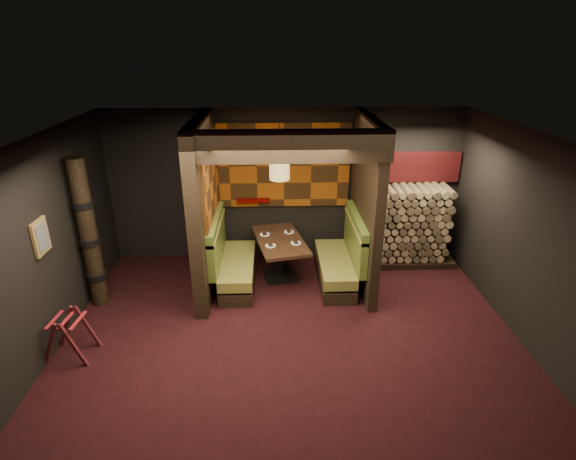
% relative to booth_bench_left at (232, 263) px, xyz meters
% --- Properties ---
extents(floor, '(6.50, 5.50, 0.02)m').
position_rel_booth_bench_left_xyz_m(floor, '(0.96, -1.65, -0.41)').
color(floor, black).
rests_on(floor, ground).
extents(ceiling, '(6.50, 5.50, 0.02)m').
position_rel_booth_bench_left_xyz_m(ceiling, '(0.96, -1.65, 2.46)').
color(ceiling, black).
rests_on(ceiling, ground).
extents(wall_back, '(6.50, 0.02, 2.85)m').
position_rel_booth_bench_left_xyz_m(wall_back, '(0.96, 1.11, 1.02)').
color(wall_back, black).
rests_on(wall_back, ground).
extents(wall_front, '(6.50, 0.02, 2.85)m').
position_rel_booth_bench_left_xyz_m(wall_front, '(0.96, -4.41, 1.02)').
color(wall_front, black).
rests_on(wall_front, ground).
extents(wall_left, '(0.02, 5.50, 2.85)m').
position_rel_booth_bench_left_xyz_m(wall_left, '(-2.30, -1.65, 1.02)').
color(wall_left, black).
rests_on(wall_left, ground).
extents(wall_right, '(0.02, 5.50, 2.85)m').
position_rel_booth_bench_left_xyz_m(wall_right, '(4.22, -1.65, 1.02)').
color(wall_right, black).
rests_on(wall_right, ground).
extents(partition_left, '(0.20, 2.20, 2.85)m').
position_rel_booth_bench_left_xyz_m(partition_left, '(-0.39, -0.00, 1.02)').
color(partition_left, black).
rests_on(partition_left, floor).
extents(partition_right, '(0.15, 2.10, 2.85)m').
position_rel_booth_bench_left_xyz_m(partition_right, '(2.26, 0.05, 1.02)').
color(partition_right, black).
rests_on(partition_right, floor).
extents(header_beam, '(2.85, 0.18, 0.44)m').
position_rel_booth_bench_left_xyz_m(header_beam, '(0.94, -0.95, 2.23)').
color(header_beam, black).
rests_on(header_beam, partition_left).
extents(tapa_back_panel, '(2.40, 0.06, 1.55)m').
position_rel_booth_bench_left_xyz_m(tapa_back_panel, '(0.94, 1.06, 1.42)').
color(tapa_back_panel, '#8E430D').
rests_on(tapa_back_panel, wall_back).
extents(tapa_side_panel, '(0.04, 1.85, 1.45)m').
position_rel_booth_bench_left_xyz_m(tapa_side_panel, '(-0.27, 0.17, 1.45)').
color(tapa_side_panel, '#8E430D').
rests_on(tapa_side_panel, partition_left).
extents(lacquer_shelf, '(0.60, 0.12, 0.07)m').
position_rel_booth_bench_left_xyz_m(lacquer_shelf, '(0.36, 1.00, 0.78)').
color(lacquer_shelf, '#5F0404').
rests_on(lacquer_shelf, wall_back).
extents(booth_bench_left, '(0.68, 1.60, 1.14)m').
position_rel_booth_bench_left_xyz_m(booth_bench_left, '(0.00, 0.00, 0.00)').
color(booth_bench_left, black).
rests_on(booth_bench_left, floor).
extents(booth_bench_right, '(0.68, 1.60, 1.14)m').
position_rel_booth_bench_left_xyz_m(booth_bench_right, '(1.89, 0.00, 0.00)').
color(booth_bench_right, black).
rests_on(booth_bench_right, floor).
extents(dining_table, '(1.05, 1.54, 0.74)m').
position_rel_booth_bench_left_xyz_m(dining_table, '(0.84, 0.20, 0.11)').
color(dining_table, black).
rests_on(dining_table, floor).
extents(place_settings, '(0.71, 0.75, 0.03)m').
position_rel_booth_bench_left_xyz_m(place_settings, '(0.84, 0.20, 0.36)').
color(place_settings, white).
rests_on(place_settings, dining_table).
extents(pendant_lamp, '(0.33, 0.33, 1.01)m').
position_rel_booth_bench_left_xyz_m(pendant_lamp, '(0.84, 0.15, 1.67)').
color(pendant_lamp, '#A88044').
rests_on(pendant_lamp, ceiling).
extents(framed_picture, '(0.05, 0.36, 0.46)m').
position_rel_booth_bench_left_xyz_m(framed_picture, '(-2.25, -1.55, 1.22)').
color(framed_picture, olive).
rests_on(framed_picture, wall_left).
extents(luggage_rack, '(0.67, 0.50, 0.69)m').
position_rel_booth_bench_left_xyz_m(luggage_rack, '(-2.01, -1.87, -0.06)').
color(luggage_rack, '#4E1519').
rests_on(luggage_rack, floor).
extents(totem_column, '(0.31, 0.31, 2.40)m').
position_rel_booth_bench_left_xyz_m(totem_column, '(-2.09, -0.55, 0.79)').
color(totem_column, black).
rests_on(totem_column, floor).
extents(firewood_stack, '(1.73, 0.70, 1.50)m').
position_rel_booth_bench_left_xyz_m(firewood_stack, '(3.25, 0.70, 0.35)').
color(firewood_stack, black).
rests_on(firewood_stack, floor).
extents(mosaic_header, '(1.83, 0.10, 0.56)m').
position_rel_booth_bench_left_xyz_m(mosaic_header, '(3.25, 1.03, 1.38)').
color(mosaic_header, maroon).
rests_on(mosaic_header, wall_back).
extents(bay_front_post, '(0.08, 0.08, 2.85)m').
position_rel_booth_bench_left_xyz_m(bay_front_post, '(2.35, 0.31, 1.02)').
color(bay_front_post, black).
rests_on(bay_front_post, floor).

